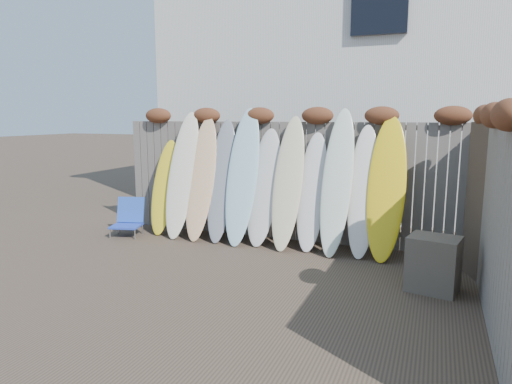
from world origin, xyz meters
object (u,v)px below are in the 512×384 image
at_px(beach_chair, 129,218).
at_px(surfboard_0, 164,187).
at_px(lattice_panel, 490,207).
at_px(wooden_crate, 433,264).

height_order(beach_chair, surfboard_0, surfboard_0).
height_order(beach_chair, lattice_panel, lattice_panel).
distance_m(lattice_panel, surfboard_0, 5.20).
xyz_separation_m(lattice_panel, surfboard_0, (-5.14, 0.81, -0.17)).
height_order(wooden_crate, surfboard_0, surfboard_0).
height_order(lattice_panel, surfboard_0, lattice_panel).
bearing_deg(surfboard_0, beach_chair, -144.17).
distance_m(wooden_crate, surfboard_0, 4.73).
bearing_deg(lattice_panel, wooden_crate, -165.22).
xyz_separation_m(beach_chair, surfboard_0, (0.53, 0.36, 0.53)).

